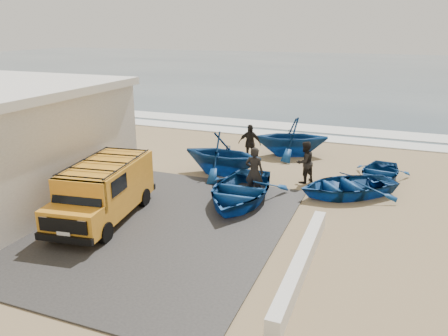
% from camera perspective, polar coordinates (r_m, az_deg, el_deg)
% --- Properties ---
extents(ground, '(160.00, 160.00, 0.00)m').
position_cam_1_polar(ground, '(16.31, -5.27, -4.89)').
color(ground, '#987F58').
extents(slab, '(12.00, 10.00, 0.05)m').
position_cam_1_polar(slab, '(15.73, -15.13, -6.27)').
color(slab, '#383533').
rests_on(slab, ground).
extents(ocean, '(180.00, 88.00, 0.01)m').
position_cam_1_polar(ocean, '(70.02, 15.95, 12.20)').
color(ocean, '#385166').
rests_on(ocean, ground).
extents(surf_line, '(180.00, 1.60, 0.06)m').
position_cam_1_polar(surf_line, '(27.04, 6.09, 4.47)').
color(surf_line, white).
rests_on(surf_line, ground).
extents(surf_wash, '(180.00, 2.20, 0.04)m').
position_cam_1_polar(surf_wash, '(29.40, 7.39, 5.50)').
color(surf_wash, white).
rests_on(surf_wash, ground).
extents(parapet, '(0.35, 6.00, 0.55)m').
position_cam_1_polar(parapet, '(12.17, 10.07, -12.12)').
color(parapet, silver).
rests_on(parapet, ground).
extents(van, '(2.46, 4.90, 2.01)m').
position_cam_1_polar(van, '(15.33, -15.42, -2.67)').
color(van, orange).
rests_on(van, ground).
extents(boat_near_left, '(3.40, 4.62, 0.93)m').
position_cam_1_polar(boat_near_left, '(16.41, 2.04, -2.92)').
color(boat_near_left, navy).
rests_on(boat_near_left, ground).
extents(boat_near_right, '(4.84, 4.62, 0.82)m').
position_cam_1_polar(boat_near_right, '(17.71, 15.74, -2.21)').
color(boat_near_right, navy).
rests_on(boat_near_right, ground).
extents(boat_mid_left, '(3.87, 3.41, 1.92)m').
position_cam_1_polar(boat_mid_left, '(19.30, -0.20, 1.88)').
color(boat_mid_left, navy).
rests_on(boat_mid_left, ground).
extents(boat_mid_right, '(2.68, 3.49, 0.67)m').
position_cam_1_polar(boat_mid_right, '(19.86, 19.63, -0.62)').
color(boat_mid_right, navy).
rests_on(boat_mid_right, ground).
extents(boat_far_left, '(4.54, 4.22, 1.96)m').
position_cam_1_polar(boat_far_left, '(22.51, 8.75, 4.08)').
color(boat_far_left, navy).
rests_on(boat_far_left, ground).
extents(fisherman_front, '(0.74, 0.50, 1.98)m').
position_cam_1_polar(fisherman_front, '(16.81, 3.97, -0.54)').
color(fisherman_front, black).
rests_on(fisherman_front, ground).
extents(fisherman_middle, '(1.05, 1.10, 1.79)m').
position_cam_1_polar(fisherman_middle, '(18.64, 10.50, 0.76)').
color(fisherman_middle, black).
rests_on(fisherman_middle, ground).
extents(fisherman_back, '(1.14, 0.57, 1.88)m').
position_cam_1_polar(fisherman_back, '(21.10, 3.36, 3.21)').
color(fisherman_back, black).
rests_on(fisherman_back, ground).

